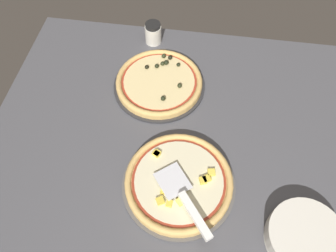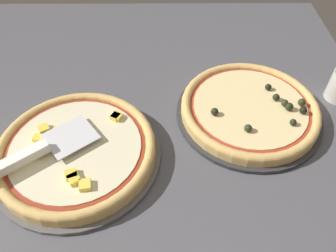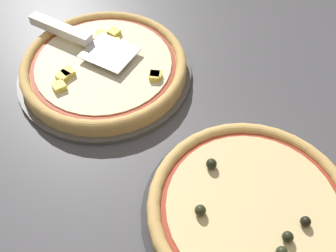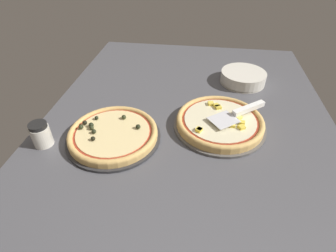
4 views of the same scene
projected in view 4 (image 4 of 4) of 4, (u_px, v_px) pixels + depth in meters
ground_plane at (188, 118)px, 107.63cm from camera, size 146.66×114.16×3.60cm
pizza_pan_front at (219, 126)px, 99.96cm from camera, size 34.86×34.86×1.00cm
pizza_front at (220, 121)px, 98.61cm from camera, size 32.77×32.77×3.60cm
pizza_pan_back at (114, 137)px, 94.56cm from camera, size 33.81×33.81×1.00cm
pizza_back at (113, 133)px, 93.35cm from camera, size 31.78×31.78×4.08cm
serving_spatula at (243, 111)px, 99.17cm from camera, size 19.16×22.49×2.00cm
plate_stack at (243, 77)px, 125.51cm from camera, size 21.15×21.15×5.60cm
parmesan_shaker at (41, 134)px, 89.87cm from camera, size 6.61×6.61×8.91cm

